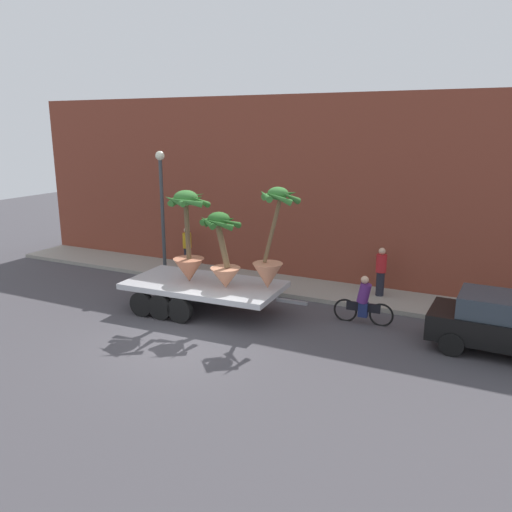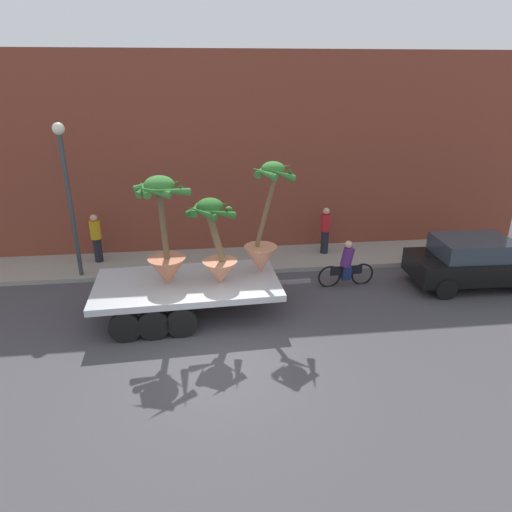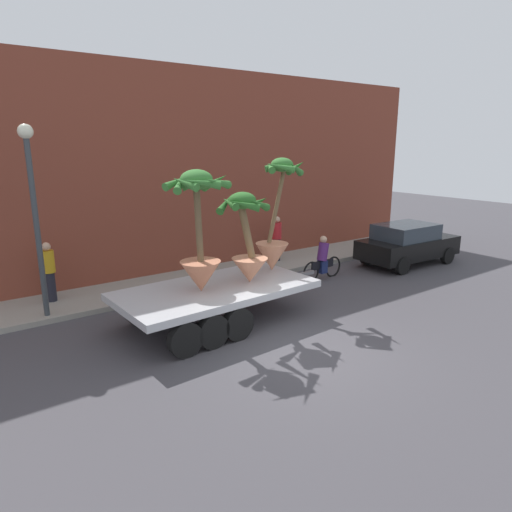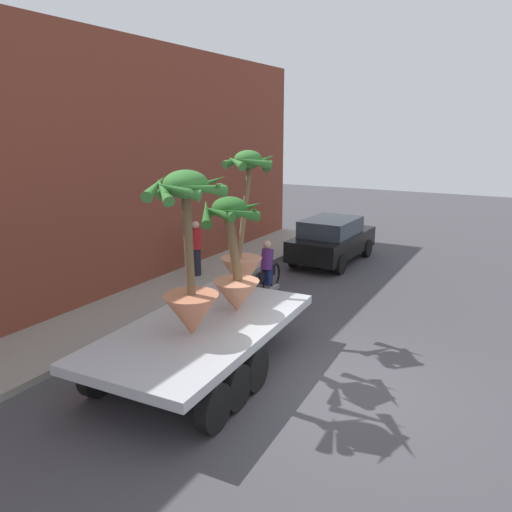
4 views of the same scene
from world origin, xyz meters
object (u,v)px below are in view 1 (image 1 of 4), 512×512
at_px(street_lamp, 162,197).
at_px(pedestrian_near_gate, 381,271).
at_px(flatbed_trailer, 198,288).
at_px(potted_palm_rear, 223,254).
at_px(parked_car, 509,324).
at_px(potted_palm_middle, 271,251).
at_px(pedestrian_far_left, 187,247).
at_px(potted_palm_front, 188,241).
at_px(cyclist, 364,302).

bearing_deg(street_lamp, pedestrian_near_gate, 6.58).
bearing_deg(flatbed_trailer, potted_palm_rear, -10.36).
xyz_separation_m(parked_car, pedestrian_near_gate, (-4.05, 2.92, 0.22)).
xyz_separation_m(potted_palm_rear, potted_palm_middle, (1.37, 0.57, 0.11)).
height_order(flatbed_trailer, potted_palm_rear, potted_palm_rear).
bearing_deg(potted_palm_middle, street_lamp, 157.83).
height_order(potted_palm_middle, pedestrian_near_gate, potted_palm_middle).
xyz_separation_m(potted_palm_rear, pedestrian_near_gate, (4.04, 3.88, -1.02)).
distance_m(pedestrian_near_gate, pedestrian_far_left, 8.06).
xyz_separation_m(potted_palm_front, pedestrian_near_gate, (5.38, 3.79, -1.29)).
bearing_deg(parked_car, street_lamp, 171.10).
bearing_deg(parked_car, pedestrian_near_gate, 144.16).
xyz_separation_m(potted_palm_rear, pedestrian_far_left, (-4.02, 4.02, -1.02)).
xyz_separation_m(potted_palm_middle, cyclist, (2.73, 0.85, -1.50)).
bearing_deg(pedestrian_far_left, flatbed_trailer, -52.26).
distance_m(potted_palm_middle, pedestrian_far_left, 6.49).
bearing_deg(potted_palm_front, cyclist, 13.82).
distance_m(parked_car, street_lamp, 12.84).
relative_size(pedestrian_near_gate, pedestrian_far_left, 1.00).
distance_m(potted_palm_rear, parked_car, 8.24).
bearing_deg(potted_palm_middle, potted_palm_front, -169.84).
bearing_deg(pedestrian_far_left, potted_palm_middle, -32.61).
height_order(potted_palm_middle, street_lamp, street_lamp).
distance_m(potted_palm_front, cyclist, 5.84).
xyz_separation_m(cyclist, street_lamp, (-8.47, 1.49, 2.56)).
bearing_deg(street_lamp, potted_palm_middle, -22.17).
relative_size(cyclist, parked_car, 0.44).
xyz_separation_m(flatbed_trailer, pedestrian_near_gate, (5.10, 3.69, 0.28)).
distance_m(flatbed_trailer, potted_palm_rear, 1.69).
distance_m(potted_palm_rear, pedestrian_near_gate, 5.70).
relative_size(potted_palm_rear, pedestrian_near_gate, 1.39).
bearing_deg(flatbed_trailer, potted_palm_front, -159.38).
bearing_deg(potted_palm_rear, pedestrian_far_left, 134.99).
xyz_separation_m(parked_car, street_lamp, (-12.46, 1.95, 2.41)).
height_order(flatbed_trailer, potted_palm_middle, potted_palm_middle).
distance_m(cyclist, pedestrian_near_gate, 2.49).
height_order(flatbed_trailer, parked_car, parked_car).
relative_size(potted_palm_rear, cyclist, 1.29).
bearing_deg(flatbed_trailer, pedestrian_far_left, 127.74).
height_order(parked_car, pedestrian_near_gate, pedestrian_near_gate).
bearing_deg(cyclist, pedestrian_far_left, 162.28).
height_order(flatbed_trailer, cyclist, cyclist).
relative_size(flatbed_trailer, pedestrian_near_gate, 3.55).
xyz_separation_m(potted_palm_front, pedestrian_far_left, (-2.69, 3.93, -1.29)).
height_order(potted_palm_rear, pedestrian_far_left, potted_palm_rear).
height_order(potted_palm_rear, potted_palm_middle, potted_palm_middle).
relative_size(flatbed_trailer, cyclist, 3.30).
bearing_deg(potted_palm_middle, flatbed_trailer, -171.09).
bearing_deg(parked_car, potted_palm_front, -174.71).
bearing_deg(parked_car, cyclist, 173.36).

